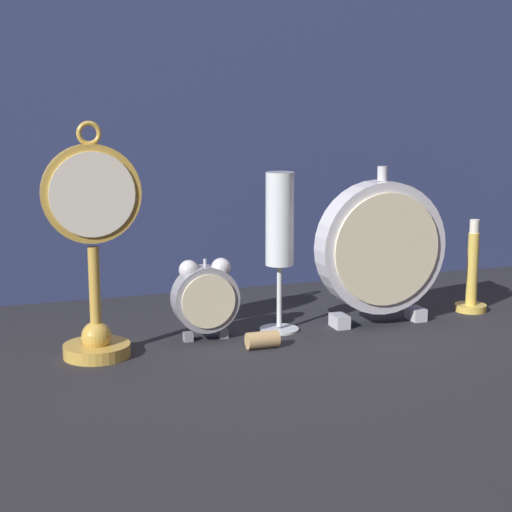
{
  "coord_description": "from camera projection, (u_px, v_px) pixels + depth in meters",
  "views": [
    {
      "loc": [
        -0.38,
        -1.01,
        0.33
      ],
      "look_at": [
        0.0,
        0.08,
        0.1
      ],
      "focal_mm": 60.0,
      "sensor_mm": 36.0,
      "label": 1
    }
  ],
  "objects": [
    {
      "name": "ground_plane",
      "position": [
        276.0,
        343.0,
        1.12
      ],
      "size": [
        4.0,
        4.0,
        0.0
      ],
      "primitive_type": "plane",
      "color": "#232328"
    },
    {
      "name": "fabric_backdrop_drape",
      "position": [
        206.0,
        121.0,
        1.37
      ],
      "size": [
        1.37,
        0.01,
        0.55
      ],
      "primitive_type": "cube",
      "color": "navy",
      "rests_on": "ground_plane"
    },
    {
      "name": "pocket_watch_on_stand",
      "position": [
        93.0,
        250.0,
        1.04
      ],
      "size": [
        0.12,
        0.08,
        0.29
      ],
      "color": "gold",
      "rests_on": "ground_plane"
    },
    {
      "name": "alarm_clock_twin_bell",
      "position": [
        205.0,
        295.0,
        1.13
      ],
      "size": [
        0.09,
        0.03,
        0.11
      ],
      "color": "gray",
      "rests_on": "ground_plane"
    },
    {
      "name": "mantel_clock_silver",
      "position": [
        381.0,
        248.0,
        1.19
      ],
      "size": [
        0.19,
        0.04,
        0.22
      ],
      "color": "silver",
      "rests_on": "ground_plane"
    },
    {
      "name": "champagne_flute",
      "position": [
        280.0,
        232.0,
        1.16
      ],
      "size": [
        0.05,
        0.05,
        0.22
      ],
      "color": "silver",
      "rests_on": "ground_plane"
    },
    {
      "name": "brass_candlestick",
      "position": [
        472.0,
        281.0,
        1.28
      ],
      "size": [
        0.05,
        0.05,
        0.14
      ],
      "color": "gold",
      "rests_on": "ground_plane"
    },
    {
      "name": "wine_cork",
      "position": [
        263.0,
        340.0,
        1.1
      ],
      "size": [
        0.04,
        0.02,
        0.02
      ],
      "primitive_type": "cylinder",
      "rotation": [
        0.0,
        1.57,
        0.0
      ],
      "color": "tan",
      "rests_on": "ground_plane"
    }
  ]
}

